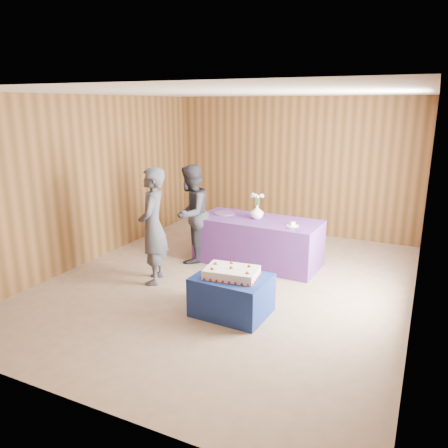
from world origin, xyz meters
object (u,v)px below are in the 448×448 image
Objects in this scene: vase at (257,212)px; guest_right at (191,214)px; sheet_cake at (232,272)px; serving_table at (258,241)px; cake_table at (232,295)px; guest_left at (153,226)px.

vase is 1.08m from guest_right.
vase reaches higher than sheet_cake.
serving_table is 1.23× the size of guest_right.
serving_table is 8.92× the size of vase.
sheet_cake is (0.00, -0.02, 0.31)m from cake_table.
guest_right is (0.05, 1.02, -0.04)m from guest_left.
guest_left reaches higher than serving_table.
serving_table is 1.89m from sheet_cake.
vase is 0.14× the size of guest_right.
serving_table is 1.19m from guest_right.
serving_table reaches higher than sheet_cake.
vase is at bearing 120.60° from guest_left.
cake_table is at bearing 40.05° from guest_right.
cake_table is 2.11m from guest_right.
serving_table is at bearing 95.11° from sheet_cake.
vase reaches higher than serving_table.
sheet_cake is at bearing -77.91° from vase.
serving_table is 1.83m from guest_left.
cake_table is 4.02× the size of vase.
cake_table is 1.28× the size of sheet_cake.
guest_left is 1.05× the size of guest_right.
guest_left reaches higher than guest_right.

